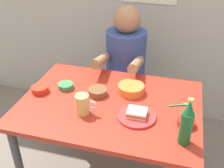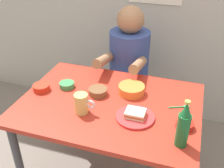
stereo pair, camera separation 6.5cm
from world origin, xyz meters
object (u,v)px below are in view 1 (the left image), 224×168
sambal_bowl_red (186,123)px  person_seated (126,56)px  stool (125,98)px  dining_table (110,114)px  plate_orange (137,116)px  sandwich (137,113)px  beer_bottle (187,124)px  beer_mug (83,104)px

sambal_bowl_red → person_seated: bearing=124.9°
stool → sambal_bowl_red: bearing=-55.5°
dining_table → plate_orange: (0.19, -0.11, 0.10)m
stool → sandwich: (0.23, -0.74, 0.42)m
person_seated → beer_bottle: bearing=-60.1°
plate_orange → beer_bottle: 0.32m
stool → plate_orange: plate_orange is taller
sandwich → sambal_bowl_red: (0.27, 0.00, -0.01)m
stool → beer_mug: beer_mug is taller
beer_bottle → sandwich: bearing=153.0°
plate_orange → beer_bottle: bearing=-27.0°
person_seated → sambal_bowl_red: (0.50, -0.72, -0.01)m
beer_mug → beer_bottle: 0.58m
dining_table → sandwich: size_ratio=10.00×
person_seated → beer_bottle: size_ratio=2.75×
plate_orange → beer_mug: beer_mug is taller
person_seated → beer_bottle: person_seated is taller
sandwich → person_seated: bearing=107.6°
beer_mug → sambal_bowl_red: beer_mug is taller
sandwich → sambal_bowl_red: 0.27m
person_seated → sambal_bowl_red: size_ratio=7.49×
plate_orange → sambal_bowl_red: bearing=0.6°
stool → beer_bottle: 1.12m
person_seated → beer_mug: person_seated is taller
sandwich → beer_bottle: 0.31m
plate_orange → dining_table: bearing=150.6°
beer_mug → dining_table: bearing=51.1°
beer_mug → person_seated: bearing=84.3°
dining_table → beer_mug: bearing=-128.9°
stool → plate_orange: size_ratio=2.05×
beer_bottle → sambal_bowl_red: size_ratio=2.73×
person_seated → sambal_bowl_red: bearing=-55.1°
dining_table → sandwich: sandwich is taller
plate_orange → sambal_bowl_red: 0.27m
sandwich → beer_mug: beer_mug is taller
person_seated → plate_orange: size_ratio=3.27×
dining_table → person_seated: (-0.04, 0.62, 0.12)m
beer_bottle → dining_table: bearing=152.0°
beer_bottle → stool: bearing=119.6°
person_seated → sambal_bowl_red: person_seated is taller
person_seated → sandwich: person_seated is taller
person_seated → sandwich: bearing=-72.4°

